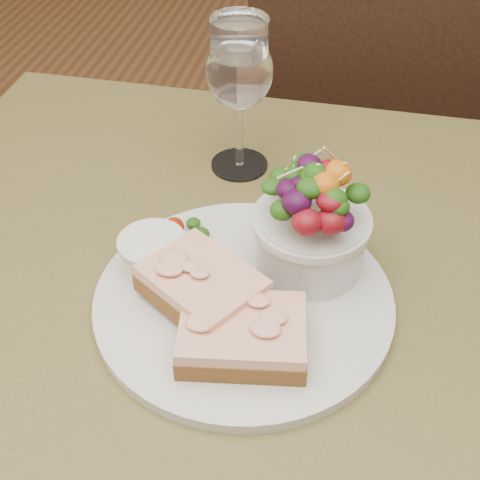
% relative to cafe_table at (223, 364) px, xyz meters
% --- Properties ---
extents(cafe_table, '(0.80, 0.80, 0.75)m').
position_rel_cafe_table_xyz_m(cafe_table, '(0.00, 0.00, 0.00)').
color(cafe_table, '#4A3E20').
rests_on(cafe_table, ground).
extents(chair_far, '(0.45, 0.45, 0.90)m').
position_rel_cafe_table_xyz_m(chair_far, '(0.12, 0.70, -0.36)').
color(chair_far, black).
rests_on(chair_far, ground).
extents(dinner_plate, '(0.29, 0.29, 0.01)m').
position_rel_cafe_table_xyz_m(dinner_plate, '(0.02, -0.00, 0.11)').
color(dinner_plate, silver).
rests_on(dinner_plate, cafe_table).
extents(sandwich_front, '(0.12, 0.10, 0.03)m').
position_rel_cafe_table_xyz_m(sandwich_front, '(0.03, -0.06, 0.13)').
color(sandwich_front, '#4E3014').
rests_on(sandwich_front, dinner_plate).
extents(sandwich_back, '(0.13, 0.13, 0.03)m').
position_rel_cafe_table_xyz_m(sandwich_back, '(-0.01, -0.02, 0.14)').
color(sandwich_back, '#4E3014').
rests_on(sandwich_back, dinner_plate).
extents(ramekin, '(0.06, 0.06, 0.04)m').
position_rel_cafe_table_xyz_m(ramekin, '(-0.07, 0.02, 0.13)').
color(ramekin, silver).
rests_on(ramekin, dinner_plate).
extents(salad_bowl, '(0.11, 0.11, 0.13)m').
position_rel_cafe_table_xyz_m(salad_bowl, '(0.08, 0.06, 0.17)').
color(salad_bowl, silver).
rests_on(salad_bowl, dinner_plate).
extents(garnish, '(0.05, 0.04, 0.02)m').
position_rel_cafe_table_xyz_m(garnish, '(-0.06, 0.08, 0.12)').
color(garnish, '#0F3309').
rests_on(garnish, dinner_plate).
extents(wine_glass, '(0.08, 0.08, 0.18)m').
position_rel_cafe_table_xyz_m(wine_glass, '(-0.03, 0.23, 0.22)').
color(wine_glass, white).
rests_on(wine_glass, cafe_table).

